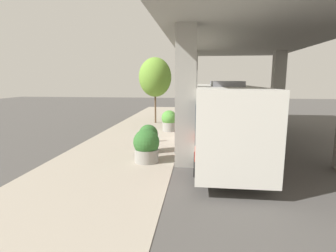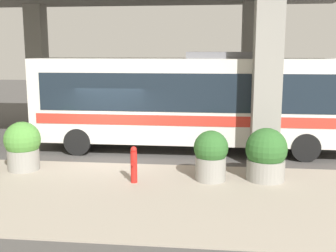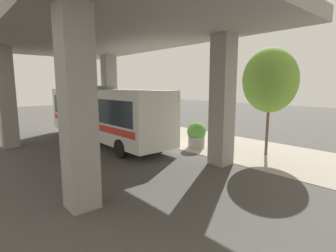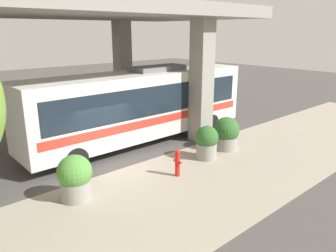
% 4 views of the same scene
% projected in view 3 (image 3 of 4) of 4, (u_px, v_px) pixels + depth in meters
% --- Properties ---
extents(ground_plane, '(80.00, 80.00, 0.00)m').
position_uv_depth(ground_plane, '(158.00, 144.00, 17.24)').
color(ground_plane, '#474442').
rests_on(ground_plane, ground).
extents(sidewalk_strip, '(6.00, 40.00, 0.02)m').
position_uv_depth(sidewalk_strip, '(190.00, 138.00, 19.19)').
color(sidewalk_strip, gray).
rests_on(sidewalk_strip, ground).
extents(overpass, '(9.40, 18.91, 6.73)m').
position_uv_depth(overpass, '(99.00, 45.00, 13.74)').
color(overpass, gray).
rests_on(overpass, ground).
extents(bus, '(2.81, 12.15, 3.78)m').
position_uv_depth(bus, '(104.00, 112.00, 17.66)').
color(bus, silver).
rests_on(bus, ground).
extents(fire_hydrant, '(0.40, 0.19, 1.10)m').
position_uv_depth(fire_hydrant, '(167.00, 129.00, 19.57)').
color(fire_hydrant, red).
rests_on(fire_hydrant, ground).
extents(planter_front, '(1.02, 1.02, 1.52)m').
position_uv_depth(planter_front, '(144.00, 124.00, 20.87)').
color(planter_front, gray).
rests_on(planter_front, ground).
extents(planter_middle, '(1.16, 1.16, 1.59)m').
position_uv_depth(planter_middle, '(196.00, 135.00, 16.08)').
color(planter_middle, gray).
rests_on(planter_middle, ground).
extents(planter_back, '(1.23, 1.23, 1.59)m').
position_uv_depth(planter_back, '(131.00, 122.00, 21.94)').
color(planter_back, gray).
rests_on(planter_back, ground).
extents(street_tree_near, '(2.85, 2.85, 5.79)m').
position_uv_depth(street_tree_near, '(270.00, 80.00, 13.89)').
color(street_tree_near, brown).
rests_on(street_tree_near, ground).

